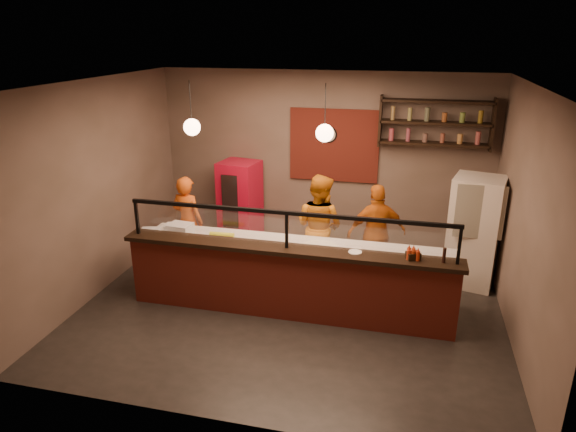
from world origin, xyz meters
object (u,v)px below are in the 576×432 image
(cook_right, at_px, (377,233))
(pepper_mill, at_px, (444,255))
(cook_mid, at_px, (319,226))
(condiment_caddy, at_px, (413,256))
(red_cooler, at_px, (240,203))
(fridge, at_px, (474,232))
(pizza_dough, at_px, (320,248))
(cook_left, at_px, (188,221))
(wall_clock, at_px, (329,134))

(cook_right, height_order, pepper_mill, cook_right)
(cook_mid, xyz_separation_m, condiment_caddy, (1.47, -1.38, 0.25))
(red_cooler, bearing_deg, fridge, -0.67)
(cook_mid, distance_m, fridge, 2.42)
(pizza_dough, bearing_deg, condiment_caddy, -18.12)
(condiment_caddy, bearing_deg, cook_left, 160.93)
(condiment_caddy, bearing_deg, wall_clock, 119.85)
(fridge, relative_size, condiment_caddy, 10.40)
(fridge, bearing_deg, cook_left, -161.67)
(cook_left, relative_size, condiment_caddy, 9.31)
(pepper_mill, bearing_deg, condiment_caddy, 176.81)
(fridge, height_order, pizza_dough, fridge)
(cook_right, bearing_deg, cook_mid, -14.69)
(cook_mid, relative_size, pizza_dough, 3.01)
(pepper_mill, bearing_deg, wall_clock, 125.27)
(wall_clock, height_order, cook_right, wall_clock)
(cook_right, xyz_separation_m, red_cooler, (-2.61, 0.98, -0.01))
(cook_left, relative_size, red_cooler, 1.00)
(cook_mid, bearing_deg, pizza_dough, 125.04)
(red_cooler, distance_m, condiment_caddy, 4.00)
(red_cooler, bearing_deg, cook_left, -106.19)
(cook_left, height_order, red_cooler, red_cooler)
(red_cooler, bearing_deg, wall_clock, 20.77)
(wall_clock, bearing_deg, pepper_mill, -54.73)
(cook_right, relative_size, pepper_mill, 8.06)
(pizza_dough, relative_size, pepper_mill, 2.88)
(cook_right, height_order, pizza_dough, cook_right)
(cook_left, xyz_separation_m, red_cooler, (0.56, 1.14, 0.00))
(cook_mid, distance_m, red_cooler, 1.99)
(fridge, bearing_deg, wall_clock, 170.50)
(cook_right, relative_size, fridge, 0.91)
(cook_right, xyz_separation_m, fridge, (1.48, 0.23, 0.08))
(red_cooler, bearing_deg, cook_right, -10.87)
(cook_left, height_order, pizza_dough, cook_left)
(pizza_dough, bearing_deg, pepper_mill, -14.87)
(cook_left, height_order, cook_mid, cook_mid)
(cook_left, height_order, fridge, fridge)
(cook_mid, xyz_separation_m, pizza_dough, (0.18, -0.96, 0.04))
(wall_clock, bearing_deg, fridge, -23.06)
(pizza_dough, distance_m, pepper_mill, 1.75)
(fridge, bearing_deg, red_cooler, -176.88)
(wall_clock, bearing_deg, pizza_dough, -83.14)
(pepper_mill, bearing_deg, fridge, 72.08)
(wall_clock, relative_size, red_cooler, 0.19)
(cook_left, bearing_deg, cook_mid, -166.59)
(cook_right, bearing_deg, cook_left, -15.94)
(cook_right, bearing_deg, red_cooler, -39.45)
(cook_right, distance_m, condiment_caddy, 1.58)
(wall_clock, height_order, pepper_mill, wall_clock)
(cook_mid, relative_size, fridge, 0.98)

